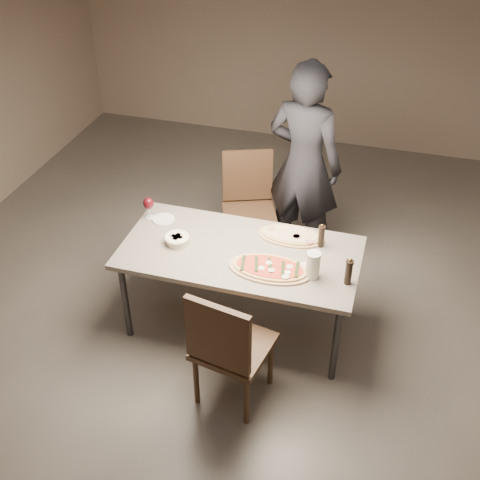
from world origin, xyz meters
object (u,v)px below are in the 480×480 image
(pepper_mill_left, at_px, (321,236))
(bread_basket, at_px, (177,239))
(chair_far, at_px, (248,200))
(dining_table, at_px, (240,257))
(ham_pizza, at_px, (291,235))
(diner, at_px, (304,165))
(chair_near, at_px, (227,345))
(zucchini_pizza, at_px, (270,268))
(carafe, at_px, (313,265))

(pepper_mill_left, bearing_deg, bread_basket, -165.85)
(chair_far, bearing_deg, dining_table, 80.96)
(ham_pizza, bearing_deg, diner, 78.59)
(dining_table, height_order, chair_near, chair_near)
(chair_near, xyz_separation_m, chair_far, (-0.35, 1.78, -0.01))
(dining_table, xyz_separation_m, diner, (0.26, 1.11, 0.25))
(zucchini_pizza, height_order, bread_basket, bread_basket)
(carafe, height_order, diner, diner)
(chair_far, bearing_deg, bread_basket, 53.78)
(carafe, bearing_deg, bread_basket, 174.10)
(dining_table, relative_size, pepper_mill_left, 8.84)
(pepper_mill_left, bearing_deg, dining_table, -158.39)
(chair_near, distance_m, chair_far, 1.82)
(ham_pizza, relative_size, diner, 0.28)
(dining_table, xyz_separation_m, chair_near, (0.14, -0.79, -0.12))
(chair_far, xyz_separation_m, diner, (0.47, 0.12, 0.38))
(zucchini_pizza, distance_m, diner, 1.28)
(bread_basket, distance_m, chair_near, 1.01)
(zucchini_pizza, xyz_separation_m, diner, (-0.01, 1.27, 0.17))
(pepper_mill_left, distance_m, carafe, 0.38)
(pepper_mill_left, bearing_deg, ham_pizza, 167.58)
(zucchini_pizza, relative_size, diner, 0.32)
(ham_pizza, bearing_deg, carafe, -76.47)
(pepper_mill_left, distance_m, chair_near, 1.14)
(chair_far, relative_size, diner, 0.53)
(ham_pizza, xyz_separation_m, chair_far, (-0.54, 0.71, -0.20))
(zucchini_pizza, height_order, carafe, carafe)
(pepper_mill_left, relative_size, chair_far, 0.20)
(carafe, bearing_deg, ham_pizza, 119.85)
(bread_basket, relative_size, carafe, 0.92)
(diner, bearing_deg, dining_table, 90.31)
(carafe, relative_size, chair_far, 0.21)
(bread_basket, height_order, diner, diner)
(pepper_mill_left, bearing_deg, chair_near, -112.87)
(chair_near, bearing_deg, diner, 97.09)
(dining_table, xyz_separation_m, bread_basket, (-0.49, -0.04, 0.10))
(zucchini_pizza, height_order, pepper_mill_left, pepper_mill_left)
(bread_basket, xyz_separation_m, diner, (0.75, 1.15, 0.15))
(dining_table, height_order, zucchini_pizza, zucchini_pizza)
(diner, bearing_deg, zucchini_pizza, 104.17)
(chair_near, relative_size, chair_far, 1.01)
(dining_table, relative_size, bread_basket, 9.34)
(diner, bearing_deg, bread_basket, 70.36)
(bread_basket, bearing_deg, chair_far, 74.62)
(bread_basket, height_order, chair_near, chair_near)
(carafe, xyz_separation_m, chair_near, (-0.44, -0.64, -0.29))
(bread_basket, bearing_deg, ham_pizza, 21.33)
(carafe, bearing_deg, chair_near, -124.24)
(dining_table, bearing_deg, diner, 76.72)
(chair_far, bearing_deg, ham_pizza, 106.33)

